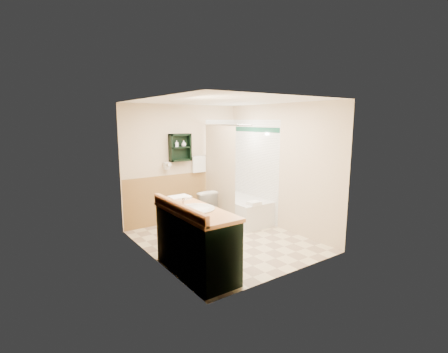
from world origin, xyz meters
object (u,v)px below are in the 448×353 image
Objects in this scene: hair_dryer at (166,166)px; bathtub at (238,209)px; toilet at (201,207)px; soap_bottle_a at (177,145)px; vanity at (196,241)px; vanity_book at (160,193)px; wall_shelf at (180,147)px; soap_bottle_b at (184,144)px.

hair_dryer is 0.16× the size of bathtub.
soap_bottle_a is (-0.33, 0.34, 1.24)m from toilet.
vanity is 11.03× the size of soap_bottle_a.
vanity_book is 1.58× the size of soap_bottle_a.
vanity is 2.49m from bathtub.
wall_shelf reaches higher than soap_bottle_b.
toilet is (0.55, -0.37, -0.84)m from hair_dryer.
soap_bottle_b is at bearing 148.95° from bathtub.
bathtub is 0.81m from toilet.
bathtub is at bearing 163.84° from toilet.
bathtub is at bearing -1.51° from vanity_book.
soap_bottle_a is at bearing 32.04° from vanity_book.
toilet is (-0.77, 0.23, 0.11)m from bathtub.
vanity is 2.62m from soap_bottle_b.
vanity_book is at bearing -118.78° from hair_dryer.
vanity_book is at bearing -125.86° from soap_bottle_a.
vanity_book is at bearing 101.92° from vanity.
vanity_book is (-1.31, -1.02, 0.65)m from toilet.
soap_bottle_a reaches higher than vanity_book.
soap_bottle_b reaches higher than vanity_book.
toilet is 3.55× the size of vanity_book.
soap_bottle_b reaches higher than bathtub.
vanity_book is 1.77m from soap_bottle_a.
wall_shelf is 2.57m from vanity.
wall_shelf is 2.29× the size of hair_dryer.
vanity is (-0.59, -2.17, -0.75)m from hair_dryer.
wall_shelf is 0.39× the size of vanity.
toilet is 5.61× the size of soap_bottle_a.
soap_bottle_b reaches higher than toilet.
vanity_book reaches higher than bathtub.
soap_bottle_b is at bearing -61.79° from toilet.
hair_dryer is 1.07m from toilet.
wall_shelf is 4.25× the size of soap_bottle_a.
soap_bottle_b is (1.14, 1.35, 0.61)m from vanity_book.
bathtub is 12.31× the size of soap_bottle_b.
soap_bottle_b is at bearing -3.65° from wall_shelf.
vanity_book is 1.68× the size of soap_bottle_b.
hair_dryer is 1.59m from vanity_book.
hair_dryer is at bearing -32.76° from toilet.
soap_bottle_b is (0.08, -0.01, 0.06)m from wall_shelf.
soap_bottle_b reaches higher than hair_dryer.
vanity is at bearing -140.81° from bathtub.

